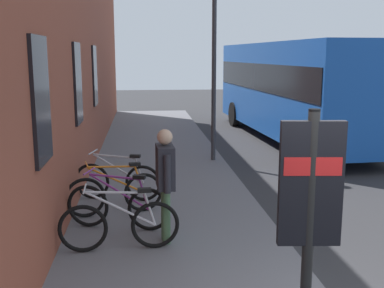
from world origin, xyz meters
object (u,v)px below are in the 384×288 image
pedestrian_near_bus (165,174)px  street_lamp (214,43)px  bicycle_under_window (115,193)px  city_bus (292,85)px  bicycle_leaning_wall (118,206)px  bicycle_mid_rack (118,181)px  transit_info_sign (310,201)px  bicycle_end_of_row (120,225)px

pedestrian_near_bus → street_lamp: 6.17m
bicycle_under_window → city_bus: bearing=-36.5°
pedestrian_near_bus → street_lamp: street_lamp is taller
city_bus → bicycle_leaning_wall: bearing=146.4°
bicycle_under_window → bicycle_mid_rack: bearing=-0.1°
bicycle_leaning_wall → bicycle_mid_rack: size_ratio=0.99×
bicycle_leaning_wall → city_bus: (8.48, -5.64, 1.41)m
bicycle_leaning_wall → city_bus: size_ratio=0.16×
bicycle_leaning_wall → street_lamp: size_ratio=0.32×
pedestrian_near_bus → street_lamp: size_ratio=0.33×
street_lamp → bicycle_mid_rack: bearing=144.4°
city_bus → pedestrian_near_bus: (-9.10, 4.89, -0.73)m
street_lamp → pedestrian_near_bus: bearing=164.1°
bicycle_leaning_wall → transit_info_sign: (-3.72, -1.85, 1.21)m
transit_info_sign → street_lamp: (8.70, -0.49, 1.54)m
pedestrian_near_bus → street_lamp: (5.59, -1.59, 2.06)m
bicycle_leaning_wall → transit_info_sign: transit_info_sign is taller
bicycle_leaning_wall → street_lamp: bearing=-25.1°
city_bus → bicycle_end_of_row: bearing=149.2°
bicycle_end_of_row → bicycle_mid_rack: size_ratio=1.02×
bicycle_end_of_row → pedestrian_near_bus: size_ratio=1.01×
city_bus → pedestrian_near_bus: city_bus is taller
city_bus → street_lamp: bearing=136.7°
city_bus → bicycle_mid_rack: bearing=140.3°
bicycle_under_window → pedestrian_near_bus: (-1.35, -0.84, 0.68)m
bicycle_leaning_wall → pedestrian_near_bus: pedestrian_near_bus is taller
bicycle_mid_rack → bicycle_end_of_row: bearing=-176.5°
bicycle_end_of_row → city_bus: size_ratio=0.17×
bicycle_end_of_row → city_bus: bearing=-30.8°
pedestrian_near_bus → bicycle_leaning_wall: bearing=50.6°
transit_info_sign → city_bus: bearing=-17.2°
bicycle_end_of_row → street_lamp: bearing=-21.2°
bicycle_mid_rack → street_lamp: 4.99m
bicycle_end_of_row → street_lamp: street_lamp is taller
bicycle_under_window → bicycle_mid_rack: size_ratio=1.01×
bicycle_end_of_row → transit_info_sign: size_ratio=0.74×
bicycle_end_of_row → street_lamp: (5.86, -2.27, 2.75)m
bicycle_end_of_row → transit_info_sign: (-2.84, -1.79, 1.21)m
bicycle_under_window → street_lamp: (4.24, -2.43, 2.75)m
bicycle_under_window → bicycle_mid_rack: (0.86, -0.00, -0.00)m
bicycle_end_of_row → bicycle_mid_rack: 2.48m
bicycle_leaning_wall → transit_info_sign: size_ratio=0.72×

